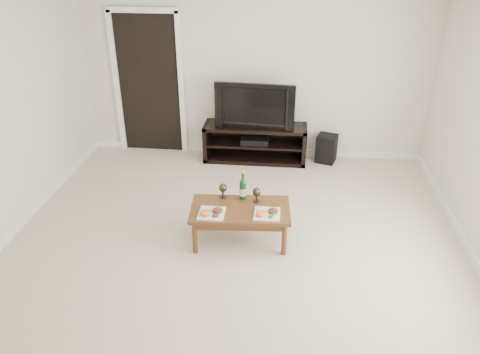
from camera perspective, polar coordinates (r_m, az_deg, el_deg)
name	(u,v)px	position (r m, az deg, el deg)	size (l,w,h in m)	color
floor	(231,262)	(4.92, -1.10, -10.36)	(5.50, 5.50, 0.00)	beige
back_wall	(254,69)	(6.85, 1.72, 13.01)	(5.00, 0.04, 2.60)	silver
doorway	(149,85)	(7.18, -11.00, 10.92)	(0.90, 0.02, 2.05)	black
media_console	(255,143)	(6.92, 1.84, 4.19)	(1.50, 0.45, 0.55)	black
television	(256,104)	(6.71, 1.92, 8.91)	(1.13, 0.15, 0.65)	black
av_receiver	(255,140)	(6.90, 1.84, 4.54)	(0.40, 0.30, 0.08)	black
subwoofer	(326,148)	(7.02, 10.49, 3.44)	(0.27, 0.27, 0.41)	black
coffee_table	(240,225)	(5.11, 0.02, -5.84)	(1.06, 0.58, 0.42)	brown
plate_left	(212,211)	(4.88, -3.48, -4.20)	(0.27, 0.27, 0.07)	white
plate_right	(267,212)	(4.87, 3.33, -4.27)	(0.27, 0.27, 0.07)	white
wine_bottle	(243,185)	(5.08, 0.36, -0.94)	(0.07, 0.07, 0.35)	#103C19
goblet_left	(223,191)	(5.15, -2.09, -1.68)	(0.09, 0.09, 0.17)	#382F1E
goblet_right	(257,195)	(5.07, 2.04, -2.20)	(0.09, 0.09, 0.17)	#382F1E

